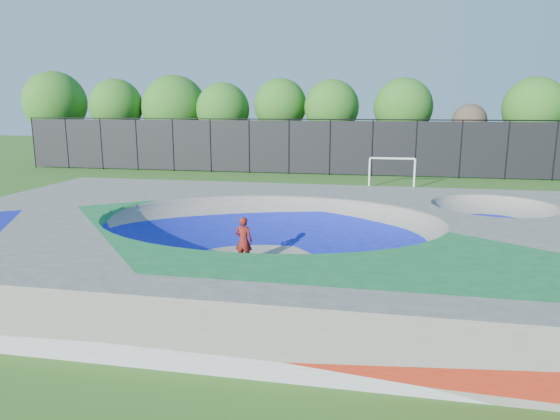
{
  "coord_description": "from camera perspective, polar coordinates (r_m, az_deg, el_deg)",
  "views": [
    {
      "loc": [
        3.24,
        -15.13,
        4.98
      ],
      "look_at": [
        -0.23,
        3.0,
        1.1
      ],
      "focal_mm": 32.0,
      "sensor_mm": 36.0,
      "label": 1
    }
  ],
  "objects": [
    {
      "name": "skater",
      "position": [
        15.88,
        -4.19,
        -3.52
      ],
      "size": [
        0.59,
        0.41,
        1.55
      ],
      "primitive_type": "imported",
      "rotation": [
        0.0,
        0.0,
        3.08
      ],
      "color": "red",
      "rests_on": "ground"
    },
    {
      "name": "skateboard",
      "position": [
        16.1,
        -4.15,
        -6.09
      ],
      "size": [
        0.8,
        0.28,
        0.05
      ],
      "primitive_type": "cube",
      "rotation": [
        0.0,
        0.0,
        -0.08
      ],
      "color": "black",
      "rests_on": "ground"
    },
    {
      "name": "fence",
      "position": [
        36.39,
        5.73,
        7.27
      ],
      "size": [
        48.09,
        0.09,
        4.04
      ],
      "color": "black",
      "rests_on": "ground"
    },
    {
      "name": "treeline",
      "position": [
        41.13,
        5.1,
        11.7
      ],
      "size": [
        53.34,
        7.1,
        7.92
      ],
      "color": "#403220",
      "rests_on": "ground"
    },
    {
      "name": "soccer_goal",
      "position": [
        31.42,
        12.69,
        4.83
      ],
      "size": [
        2.83,
        0.12,
        1.86
      ],
      "color": "white",
      "rests_on": "ground"
    },
    {
      "name": "skate_deck",
      "position": [
        16.04,
        -1.21,
        -3.42
      ],
      "size": [
        22.0,
        14.0,
        1.5
      ],
      "primitive_type": "cube",
      "color": "gray",
      "rests_on": "ground"
    },
    {
      "name": "ground",
      "position": [
        16.26,
        -1.2,
        -5.97
      ],
      "size": [
        120.0,
        120.0,
        0.0
      ],
      "primitive_type": "plane",
      "color": "#2D5A19",
      "rests_on": "ground"
    }
  ]
}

